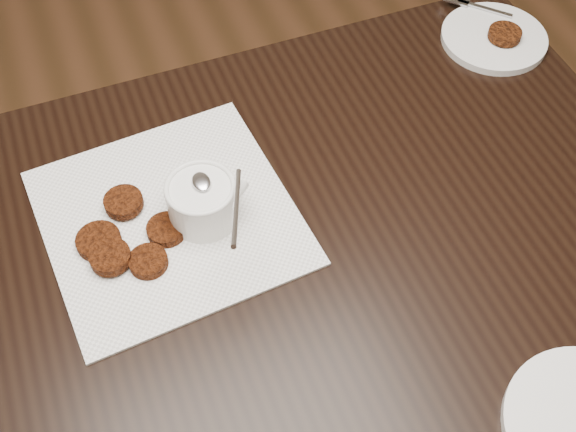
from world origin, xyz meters
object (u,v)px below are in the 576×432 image
object	(u,v)px
napkin	(169,217)
plate_with_patty	(495,35)
table	(235,408)
sauce_ramekin	(200,186)

from	to	relation	value
napkin	plate_with_patty	distance (m)	0.62
plate_with_patty	table	bearing A→B (deg)	-152.77
table	sauce_ramekin	size ratio (longest dim) A/B	10.22
table	plate_with_patty	world-z (taller)	plate_with_patty
napkin	plate_with_patty	world-z (taller)	plate_with_patty
table	sauce_ramekin	xyz separation A→B (m)	(0.02, 0.12, 0.44)
napkin	sauce_ramekin	xyz separation A→B (m)	(0.05, -0.02, 0.07)
plate_with_patty	sauce_ramekin	bearing A→B (deg)	-162.50
table	napkin	distance (m)	0.40
napkin	sauce_ramekin	size ratio (longest dim) A/B	2.52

